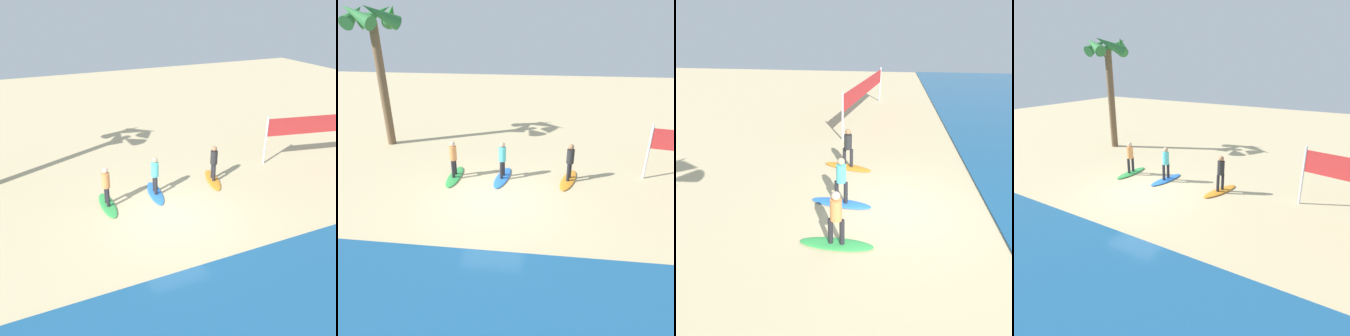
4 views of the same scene
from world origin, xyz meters
The scene contains 8 objects.
ground_plane centered at (0.00, 0.00, 0.00)m, with size 60.00×60.00×0.00m, color #CCB789.
surfboard_orange centered at (-3.02, -2.03, 0.04)m, with size 2.10×0.56×0.09m, color orange.
surfer_orange centered at (-3.02, -2.03, 1.04)m, with size 0.32×0.45×1.64m.
surfboard_blue centered at (-0.11, -1.93, 0.04)m, with size 2.10×0.56×0.09m, color blue.
surfer_blue centered at (-0.11, -1.93, 1.04)m, with size 0.32×0.46×1.64m.
surfboard_green centered at (2.04, -1.78, 0.04)m, with size 2.10×0.56×0.09m, color green.
surfer_green centered at (2.04, -1.78, 1.04)m, with size 0.32×0.46×1.64m.
palm_tree centered at (6.71, -5.51, 5.89)m, with size 2.88×3.03×7.34m.
Camera 2 is at (-1.74, 10.55, 6.54)m, focal length 33.83 mm.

